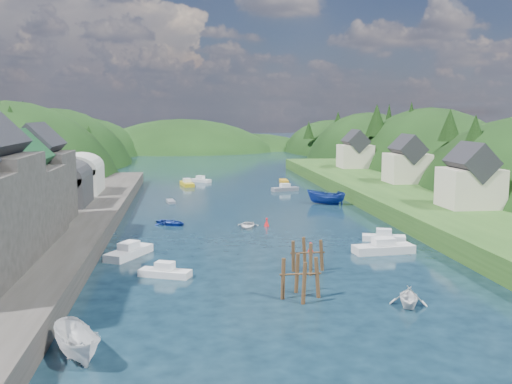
{
  "coord_description": "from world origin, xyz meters",
  "views": [
    {
      "loc": [
        -9.45,
        -46.45,
        14.55
      ],
      "look_at": [
        0.0,
        28.0,
        4.0
      ],
      "focal_mm": 40.0,
      "sensor_mm": 36.0,
      "label": 1
    }
  ],
  "objects": [
    {
      "name": "right_bank_cottages",
      "position": [
        28.0,
        48.33,
        5.84
      ],
      "size": [
        9.0,
        59.24,
        8.41
      ],
      "color": "beige",
      "rests_on": "terrace_right"
    },
    {
      "name": "far_hills",
      "position": [
        1.22,
        174.01,
        -10.8
      ],
      "size": [
        103.0,
        68.0,
        44.0
      ],
      "color": "black",
      "rests_on": "ground"
    },
    {
      "name": "boat_sheds",
      "position": [
        -26.0,
        39.0,
        5.27
      ],
      "size": [
        7.0,
        21.0,
        7.5
      ],
      "color": "#2D2D30",
      "rests_on": "quay_left"
    },
    {
      "name": "piling_cluster_far",
      "position": [
        1.68,
        3.58,
        1.18
      ],
      "size": [
        3.2,
        2.99,
        3.49
      ],
      "color": "#382314",
      "rests_on": "ground"
    },
    {
      "name": "hillside_left",
      "position": [
        -45.0,
        75.0,
        -8.03
      ],
      "size": [
        44.0,
        245.56,
        52.0
      ],
      "color": "black",
      "rests_on": "ground"
    },
    {
      "name": "moored_boats",
      "position": [
        -0.04,
        22.71,
        0.67
      ],
      "size": [
        34.15,
        90.88,
        2.43
      ],
      "color": "silver",
      "rests_on": "ground"
    },
    {
      "name": "hill_trees",
      "position": [
        1.42,
        64.56,
        11.11
      ],
      "size": [
        91.85,
        151.99,
        12.36
      ],
      "color": "black",
      "rests_on": "ground"
    },
    {
      "name": "piling_cluster_near",
      "position": [
        -0.53,
        -3.87,
        1.35
      ],
      "size": [
        3.31,
        3.08,
        3.84
      ],
      "color": "#382314",
      "rests_on": "ground"
    },
    {
      "name": "quay_left",
      "position": [
        -24.0,
        20.0,
        1.0
      ],
      "size": [
        12.0,
        110.0,
        2.0
      ],
      "primitive_type": "cube",
      "color": "#2D2B28",
      "rests_on": "ground"
    },
    {
      "name": "terrace_right",
      "position": [
        25.0,
        40.0,
        1.2
      ],
      "size": [
        16.0,
        120.0,
        2.4
      ],
      "primitive_type": "cube",
      "color": "#234719",
      "rests_on": "ground"
    },
    {
      "name": "hillside_right",
      "position": [
        45.0,
        75.0,
        -7.41
      ],
      "size": [
        36.0,
        245.56,
        48.0
      ],
      "color": "black",
      "rests_on": "ground"
    },
    {
      "name": "channel_buoy_far",
      "position": [
        0.96,
        24.72,
        0.48
      ],
      "size": [
        0.7,
        0.7,
        1.1
      ],
      "color": "red",
      "rests_on": "ground"
    },
    {
      "name": "ground",
      "position": [
        0.0,
        50.0,
        0.0
      ],
      "size": [
        600.0,
        600.0,
        0.0
      ],
      "primitive_type": "plane",
      "color": "black",
      "rests_on": "ground"
    },
    {
      "name": "channel_buoy_near",
      "position": [
        3.5,
        10.36,
        0.48
      ],
      "size": [
        0.7,
        0.7,
        1.1
      ],
      "color": "red",
      "rests_on": "ground"
    }
  ]
}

